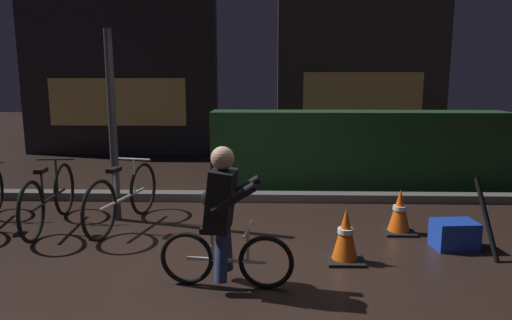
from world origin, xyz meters
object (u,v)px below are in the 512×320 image
(parked_bike_center_left, at_px, (123,198))
(traffic_cone_far, at_px, (400,212))
(traffic_cone_near, at_px, (345,236))
(closed_umbrella, at_px, (487,219))
(parked_bike_left_mid, at_px, (49,198))
(cyclist, at_px, (223,217))
(blue_crate, at_px, (454,235))
(street_post, at_px, (113,127))

(parked_bike_center_left, bearing_deg, traffic_cone_far, -80.97)
(traffic_cone_near, xyz_separation_m, closed_umbrella, (1.44, 0.15, 0.14))
(parked_bike_center_left, distance_m, closed_umbrella, 4.09)
(parked_bike_left_mid, xyz_separation_m, cyclist, (2.28, -1.55, 0.26))
(traffic_cone_near, xyz_separation_m, blue_crate, (1.23, 0.40, -0.11))
(traffic_cone_far, xyz_separation_m, closed_umbrella, (0.66, -0.74, 0.15))
(street_post, bearing_deg, traffic_cone_far, -6.73)
(closed_umbrella, bearing_deg, street_post, 46.97)
(blue_crate, relative_size, cyclist, 0.35)
(parked_bike_left_mid, xyz_separation_m, parked_bike_center_left, (0.89, 0.06, 0.00))
(street_post, height_order, closed_umbrella, street_post)
(blue_crate, xyz_separation_m, closed_umbrella, (0.21, -0.25, 0.25))
(parked_bike_center_left, height_order, traffic_cone_far, parked_bike_center_left)
(parked_bike_center_left, relative_size, cyclist, 1.39)
(street_post, xyz_separation_m, traffic_cone_near, (2.73, -1.30, -0.94))
(parked_bike_center_left, height_order, traffic_cone_near, parked_bike_center_left)
(street_post, distance_m, blue_crate, 4.19)
(blue_crate, bearing_deg, cyclist, -157.77)
(blue_crate, bearing_deg, traffic_cone_far, 133.17)
(blue_crate, bearing_deg, traffic_cone_near, -162.03)
(traffic_cone_far, distance_m, blue_crate, 0.68)
(parked_bike_center_left, bearing_deg, blue_crate, -87.95)
(parked_bike_left_mid, relative_size, cyclist, 1.40)
(blue_crate, xyz_separation_m, cyclist, (-2.39, -0.98, 0.48))
(blue_crate, height_order, cyclist, cyclist)
(traffic_cone_far, height_order, blue_crate, traffic_cone_far)
(traffic_cone_far, bearing_deg, cyclist, -142.88)
(traffic_cone_far, xyz_separation_m, blue_crate, (0.46, -0.49, -0.10))
(parked_bike_center_left, bearing_deg, cyclist, -127.60)
(parked_bike_center_left, height_order, blue_crate, parked_bike_center_left)
(parked_bike_left_mid, xyz_separation_m, traffic_cone_far, (4.22, -0.09, -0.11))
(parked_bike_center_left, distance_m, traffic_cone_far, 3.33)
(traffic_cone_far, relative_size, blue_crate, 1.20)
(traffic_cone_far, bearing_deg, parked_bike_left_mid, 178.84)
(street_post, bearing_deg, closed_umbrella, -15.43)
(street_post, relative_size, parked_bike_left_mid, 1.37)
(traffic_cone_near, bearing_deg, blue_crate, 17.97)
(cyclist, bearing_deg, street_post, 135.76)
(traffic_cone_near, distance_m, blue_crate, 1.30)
(street_post, height_order, traffic_cone_near, street_post)
(parked_bike_center_left, bearing_deg, traffic_cone_near, -100.51)
(parked_bike_left_mid, relative_size, traffic_cone_near, 3.18)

